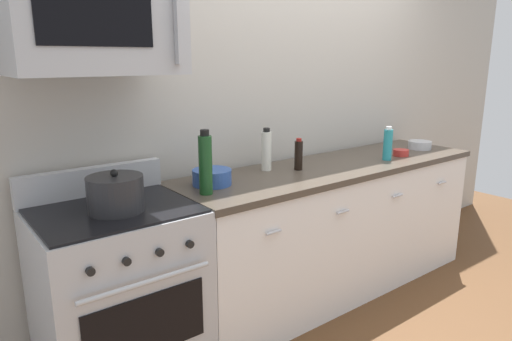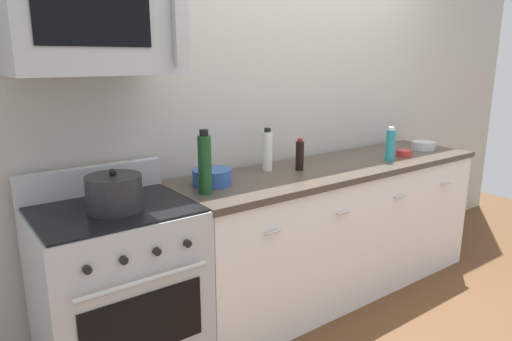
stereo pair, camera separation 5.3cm
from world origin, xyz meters
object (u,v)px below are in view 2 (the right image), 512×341
(bottle_dish_soap, at_px, (390,145))
(bowl_blue_mixing, at_px, (212,176))
(microwave, at_px, (94,29))
(stockpot, at_px, (114,193))
(bowl_red_small, at_px, (404,153))
(bowl_steel_prep, at_px, (423,145))
(bottle_wine_green, at_px, (205,164))
(bottle_vinegar_white, at_px, (267,150))
(bottle_soy_sauce_dark, at_px, (300,155))
(range_oven, at_px, (118,292))

(bottle_dish_soap, xyz_separation_m, bowl_blue_mixing, (-1.34, 0.20, -0.07))
(microwave, distance_m, bottle_dish_soap, 2.08)
(bottle_dish_soap, height_order, stockpot, bottle_dish_soap)
(bowl_red_small, distance_m, bowl_steel_prep, 0.35)
(stockpot, bearing_deg, bottle_wine_green, -1.02)
(microwave, bearing_deg, bottle_wine_green, -12.36)
(bowl_blue_mixing, xyz_separation_m, stockpot, (-0.61, -0.12, 0.04))
(microwave, bearing_deg, bowl_steel_prep, -1.83)
(bottle_vinegar_white, relative_size, bottle_wine_green, 0.80)
(bottle_soy_sauce_dark, bearing_deg, bowl_blue_mixing, 177.02)
(bottle_wine_green, height_order, bowl_red_small, bottle_wine_green)
(bottle_vinegar_white, distance_m, bowl_blue_mixing, 0.48)
(bowl_blue_mixing, height_order, stockpot, stockpot)
(range_oven, bearing_deg, microwave, 89.71)
(range_oven, bearing_deg, bowl_blue_mixing, 6.69)
(bowl_blue_mixing, relative_size, stockpot, 0.86)
(range_oven, xyz_separation_m, bottle_vinegar_white, (1.07, 0.15, 0.58))
(range_oven, distance_m, bowl_steel_prep, 2.54)
(range_oven, bearing_deg, bottle_dish_soap, -3.83)
(bottle_dish_soap, height_order, bottle_soy_sauce_dark, bottle_dish_soap)
(bottle_dish_soap, relative_size, bowl_blue_mixing, 1.07)
(bottle_dish_soap, xyz_separation_m, bottle_wine_green, (-1.46, 0.07, 0.05))
(bowl_red_small, height_order, stockpot, stockpot)
(microwave, height_order, bottle_vinegar_white, microwave)
(bottle_soy_sauce_dark, bearing_deg, range_oven, -178.25)
(bottle_dish_soap, bearing_deg, range_oven, 176.17)
(range_oven, relative_size, bowl_blue_mixing, 4.79)
(bottle_dish_soap, xyz_separation_m, bowl_red_small, (0.20, 0.02, -0.09))
(bowl_steel_prep, xyz_separation_m, stockpot, (-2.49, -0.02, 0.05))
(range_oven, height_order, bowl_blue_mixing, range_oven)
(bowl_red_small, bearing_deg, bowl_blue_mixing, 173.45)
(bottle_soy_sauce_dark, bearing_deg, microwave, 179.70)
(bowl_red_small, xyz_separation_m, stockpot, (-2.15, 0.05, 0.06))
(range_oven, xyz_separation_m, bottle_wine_green, (0.49, -0.06, 0.61))
(stockpot, bearing_deg, bottle_vinegar_white, 10.88)
(microwave, height_order, bowl_blue_mixing, microwave)
(bottle_soy_sauce_dark, xyz_separation_m, bottle_vinegar_white, (-0.17, 0.11, 0.03))
(microwave, bearing_deg, stockpot, -90.13)
(range_oven, distance_m, microwave, 1.28)
(bottle_dish_soap, bearing_deg, bowl_red_small, 7.08)
(bowl_blue_mixing, relative_size, bowl_red_small, 1.96)
(bottle_wine_green, relative_size, bowl_red_small, 3.03)
(stockpot, bearing_deg, bowl_blue_mixing, 11.58)
(microwave, height_order, bottle_soy_sauce_dark, microwave)
(bottle_soy_sauce_dark, relative_size, bowl_blue_mixing, 0.92)
(range_oven, bearing_deg, bowl_red_small, -2.81)
(bottle_soy_sauce_dark, xyz_separation_m, bowl_steel_prep, (1.25, -0.07, -0.06))
(bottle_wine_green, bearing_deg, bowl_blue_mixing, 47.82)
(bottle_soy_sauce_dark, distance_m, bowl_blue_mixing, 0.64)
(microwave, bearing_deg, bottle_dish_soap, -5.14)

